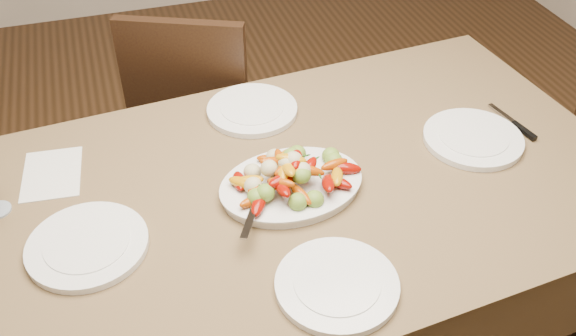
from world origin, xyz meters
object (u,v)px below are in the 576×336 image
at_px(dining_table, 288,282).
at_px(plate_near, 337,285).
at_px(plate_right, 473,139).
at_px(plate_left, 88,246).
at_px(plate_far, 252,110).
at_px(chair_far, 203,113).
at_px(serving_platter, 291,187).

distance_m(dining_table, plate_near, 0.53).
xyz_separation_m(dining_table, plate_right, (0.56, 0.03, 0.39)).
xyz_separation_m(plate_right, plate_near, (-0.56, -0.39, 0.00)).
bearing_deg(plate_right, plate_left, -174.69).
bearing_deg(dining_table, plate_left, -172.15).
xyz_separation_m(dining_table, plate_far, (-0.00, 0.36, 0.39)).
bearing_deg(plate_right, plate_near, -145.38).
bearing_deg(plate_near, dining_table, 90.16).
relative_size(chair_far, plate_far, 3.49).
xyz_separation_m(chair_far, plate_left, (-0.43, -0.88, 0.29)).
distance_m(chair_far, plate_left, 1.02).
distance_m(chair_far, plate_near, 1.21).
relative_size(serving_platter, plate_right, 1.30).
height_order(chair_far, plate_near, chair_far).
bearing_deg(serving_platter, plate_far, 90.80).
relative_size(plate_left, plate_far, 1.04).
xyz_separation_m(plate_far, plate_near, (0.00, -0.71, 0.00)).
xyz_separation_m(plate_left, plate_near, (0.51, -0.29, 0.00)).
height_order(dining_table, plate_far, plate_far).
bearing_deg(plate_left, plate_far, 39.81).
bearing_deg(plate_near, chair_far, 94.15).
bearing_deg(dining_table, plate_right, 2.96).
relative_size(dining_table, plate_far, 6.77).
distance_m(dining_table, plate_far, 0.53).
bearing_deg(plate_near, plate_right, 34.62).
distance_m(chair_far, plate_far, 0.55).
bearing_deg(chair_far, dining_table, 120.15).
xyz_separation_m(serving_platter, plate_far, (-0.01, 0.37, -0.00)).
height_order(chair_far, plate_far, chair_far).
distance_m(plate_right, plate_far, 0.65).
distance_m(chair_far, plate_right, 1.05).
relative_size(serving_platter, plate_far, 1.34).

